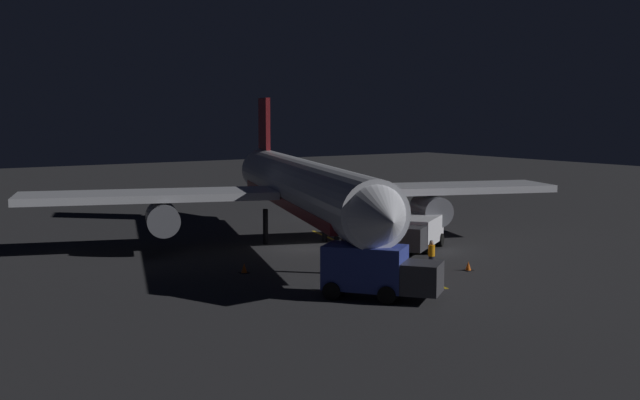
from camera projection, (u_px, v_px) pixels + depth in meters
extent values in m
cube|color=#2D2D30|center=(304.00, 250.00, 53.99)|extent=(180.00, 180.00, 0.20)
cube|color=gold|center=(367.00, 254.00, 51.96)|extent=(5.50, 21.01, 0.01)
cylinder|color=silver|center=(303.00, 186.00, 53.51)|extent=(13.70, 30.51, 3.55)
cube|color=maroon|center=(303.00, 201.00, 53.62)|extent=(11.98, 26.05, 0.64)
cone|color=silver|center=(383.00, 219.00, 37.50)|extent=(4.23, 3.84, 3.48)
cone|color=silver|center=(259.00, 168.00, 70.03)|extent=(4.43, 5.08, 3.20)
cube|color=maroon|center=(264.00, 124.00, 67.09)|extent=(1.54, 3.51, 4.31)
cube|color=silver|center=(436.00, 188.00, 57.54)|extent=(17.35, 10.08, 0.50)
cylinder|color=slate|center=(431.00, 210.00, 56.34)|extent=(3.04, 3.72, 2.10)
cube|color=silver|center=(148.00, 196.00, 52.59)|extent=(17.35, 10.08, 0.50)
cylinder|color=slate|center=(163.00, 219.00, 51.80)|extent=(3.04, 3.72, 2.10)
cylinder|color=black|center=(337.00, 252.00, 45.61)|extent=(0.46, 0.46, 2.46)
cylinder|color=black|center=(325.00, 224.00, 56.83)|extent=(0.46, 0.46, 2.46)
cylinder|color=black|center=(266.00, 227.00, 55.79)|extent=(0.46, 0.46, 2.46)
cube|color=navy|center=(365.00, 267.00, 39.72)|extent=(4.08, 4.44, 2.19)
cube|color=#38383D|center=(422.00, 278.00, 38.82)|extent=(2.68, 2.64, 1.50)
cylinder|color=black|center=(392.00, 291.00, 39.39)|extent=(2.38, 2.12, 0.90)
cylinder|color=black|center=(338.00, 287.00, 40.29)|extent=(2.38, 2.12, 0.90)
cube|color=silver|center=(421.00, 230.00, 53.67)|extent=(4.91, 4.31, 1.73)
cube|color=#38383D|center=(408.00, 239.00, 50.76)|extent=(2.62, 2.67, 1.50)
cylinder|color=black|center=(415.00, 246.00, 52.30)|extent=(2.06, 2.41, 0.90)
cylinder|color=black|center=(426.00, 239.00, 55.23)|extent=(2.06, 2.41, 0.90)
cylinder|color=black|center=(431.00, 263.00, 46.61)|extent=(0.32, 0.32, 0.85)
cylinder|color=orange|center=(432.00, 251.00, 46.53)|extent=(0.40, 0.40, 0.65)
sphere|color=tan|center=(432.00, 243.00, 46.48)|extent=(0.24, 0.24, 0.24)
cone|color=#EA590F|center=(412.00, 276.00, 43.80)|extent=(0.36, 0.36, 0.55)
cube|color=black|center=(412.00, 281.00, 43.83)|extent=(0.50, 0.50, 0.03)
cone|color=#EA590F|center=(244.00, 268.00, 45.91)|extent=(0.36, 0.36, 0.55)
cube|color=black|center=(244.00, 273.00, 45.94)|extent=(0.50, 0.50, 0.03)
cone|color=#EA590F|center=(468.00, 266.00, 46.61)|extent=(0.36, 0.36, 0.55)
cube|color=black|center=(468.00, 270.00, 46.64)|extent=(0.50, 0.50, 0.03)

